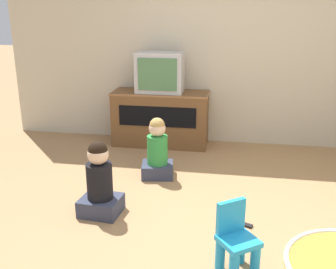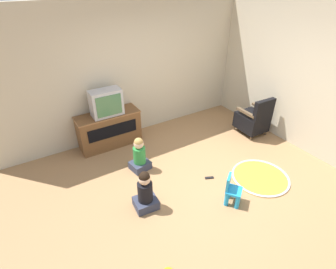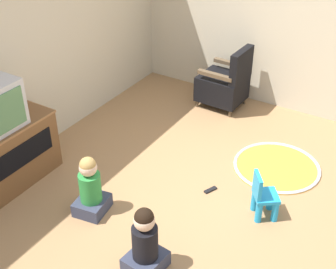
# 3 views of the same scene
# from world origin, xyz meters

# --- Properties ---
(ground_plane) EXTENTS (30.00, 30.00, 0.00)m
(ground_plane) POSITION_xyz_m (0.00, 0.00, 0.00)
(ground_plane) COLOR #9E754C
(wall_back) EXTENTS (5.45, 0.12, 2.69)m
(wall_back) POSITION_xyz_m (-0.27, 2.28, 1.35)
(wall_back) COLOR beige
(wall_back) RESTS_ON ground_plane
(wall_right) EXTENTS (0.12, 5.34, 2.69)m
(wall_right) POSITION_xyz_m (2.39, -0.33, 1.35)
(wall_right) COLOR beige
(wall_right) RESTS_ON ground_plane
(tv_cabinet) EXTENTS (1.24, 0.47, 0.70)m
(tv_cabinet) POSITION_xyz_m (-0.88, 1.97, 0.36)
(tv_cabinet) COLOR brown
(tv_cabinet) RESTS_ON ground_plane
(television) EXTENTS (0.59, 0.32, 0.50)m
(television) POSITION_xyz_m (-0.88, 1.93, 0.96)
(television) COLOR #B7B7BC
(television) RESTS_ON tv_cabinet
(black_armchair) EXTENTS (0.54, 0.62, 0.88)m
(black_armchair) POSITION_xyz_m (1.94, 0.77, 0.34)
(black_armchair) COLOR brown
(black_armchair) RESTS_ON ground_plane
(yellow_kid_chair) EXTENTS (0.33, 0.33, 0.50)m
(yellow_kid_chair) POSITION_xyz_m (0.12, -0.53, 0.21)
(yellow_kid_chair) COLOR #1E99DB
(yellow_kid_chair) RESTS_ON ground_plane
(play_mat) EXTENTS (0.98, 0.98, 0.04)m
(play_mat) POSITION_xyz_m (0.95, -0.38, 0.01)
(play_mat) COLOR gold
(play_mat) RESTS_ON ground_plane
(child_watching_left) EXTENTS (0.37, 0.33, 0.67)m
(child_watching_left) POSITION_xyz_m (-1.05, 0.07, 0.29)
(child_watching_left) COLOR #33384C
(child_watching_left) RESTS_ON ground_plane
(child_watching_center) EXTENTS (0.37, 0.34, 0.65)m
(child_watching_center) POSITION_xyz_m (-0.72, 0.94, 0.28)
(child_watching_center) COLOR #33384C
(child_watching_center) RESTS_ON ground_plane
(remote_control) EXTENTS (0.16, 0.10, 0.02)m
(remote_control) POSITION_xyz_m (0.18, 0.07, 0.01)
(remote_control) COLOR black
(remote_control) RESTS_ON ground_plane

